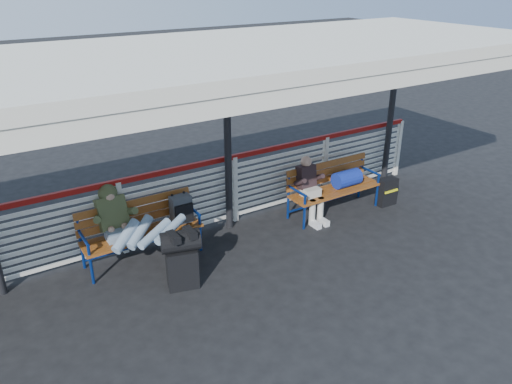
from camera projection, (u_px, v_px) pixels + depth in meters
ground at (176, 317)px, 6.42m from camera, size 60.00×60.00×0.00m
fence at (121, 215)px, 7.60m from camera, size 12.08×0.08×1.24m
canopy at (128, 67)px, 5.83m from camera, size 12.60×3.60×3.16m
luggage_stack at (182, 257)px, 6.83m from camera, size 0.59×0.43×0.88m
bench_left at (152, 221)px, 7.57m from camera, size 1.80×0.56×0.92m
bench_right at (338, 181)px, 8.99m from camera, size 1.80×0.56×0.92m
traveler_man at (138, 228)px, 7.08m from camera, size 0.94×1.62×0.77m
companion_person at (310, 188)px, 8.65m from camera, size 0.32×0.66×1.15m
suitcase_side at (387, 192)px, 9.35m from camera, size 0.38×0.24×0.52m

